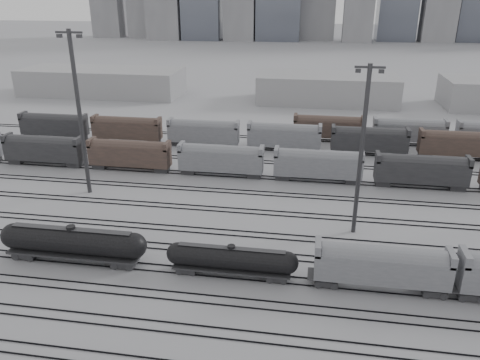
% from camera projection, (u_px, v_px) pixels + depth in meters
% --- Properties ---
extents(ground, '(900.00, 900.00, 0.00)m').
position_uv_depth(ground, '(243.00, 281.00, 53.30)').
color(ground, '#B2B2B7').
rests_on(ground, ground).
extents(tracks, '(220.00, 71.50, 0.16)m').
position_uv_depth(tracks, '(261.00, 214.00, 69.27)').
color(tracks, black).
rests_on(tracks, ground).
extents(tank_car_a, '(18.56, 3.09, 4.59)m').
position_uv_depth(tank_car_a, '(73.00, 242.00, 56.35)').
color(tank_car_a, '#252528').
rests_on(tank_car_a, ground).
extents(tank_car_b, '(15.36, 2.56, 3.80)m').
position_uv_depth(tank_car_b, '(231.00, 259.00, 53.61)').
color(tank_car_b, '#252528').
rests_on(tank_car_b, ground).
extents(hopper_car_a, '(14.51, 2.88, 5.19)m').
position_uv_depth(hopper_car_a, '(382.00, 264.00, 50.74)').
color(hopper_car_a, '#252528').
rests_on(hopper_car_a, ground).
extents(light_mast_b, '(4.11, 0.66, 25.68)m').
position_uv_depth(light_mast_b, '(79.00, 111.00, 71.73)').
color(light_mast_b, '#363638').
rests_on(light_mast_b, ground).
extents(light_mast_c, '(3.63, 0.58, 22.72)m').
position_uv_depth(light_mast_c, '(362.00, 148.00, 59.74)').
color(light_mast_c, '#363638').
rests_on(light_mast_c, ground).
extents(bg_string_near, '(151.00, 3.00, 5.60)m').
position_uv_depth(bg_string_near, '(318.00, 166.00, 80.30)').
color(bg_string_near, gray).
rests_on(bg_string_near, ground).
extents(bg_string_mid, '(151.00, 3.00, 5.60)m').
position_uv_depth(bg_string_mid, '(369.00, 141.00, 93.43)').
color(bg_string_mid, '#252528').
rests_on(bg_string_mid, ground).
extents(bg_string_far, '(66.00, 3.00, 5.60)m').
position_uv_depth(bg_string_far, '(451.00, 134.00, 98.12)').
color(bg_string_far, brown).
rests_on(bg_string_far, ground).
extents(warehouse_left, '(50.00, 18.00, 8.00)m').
position_uv_depth(warehouse_left, '(102.00, 82.00, 147.61)').
color(warehouse_left, '#98989A').
rests_on(warehouse_left, ground).
extents(warehouse_mid, '(40.00, 18.00, 8.00)m').
position_uv_depth(warehouse_mid, '(327.00, 89.00, 137.13)').
color(warehouse_mid, '#98989A').
rests_on(warehouse_mid, ground).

